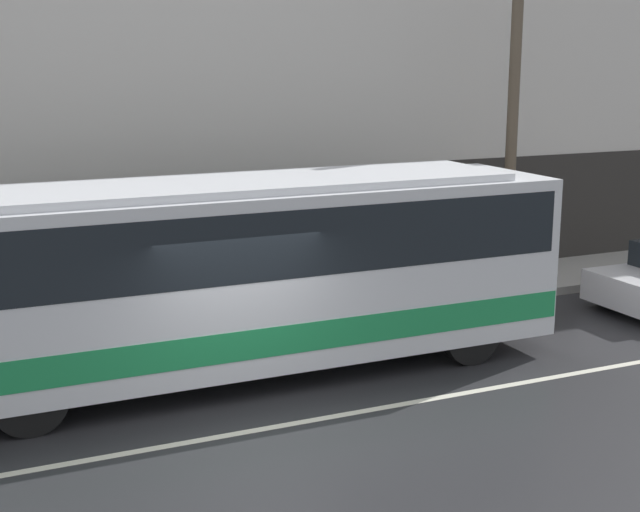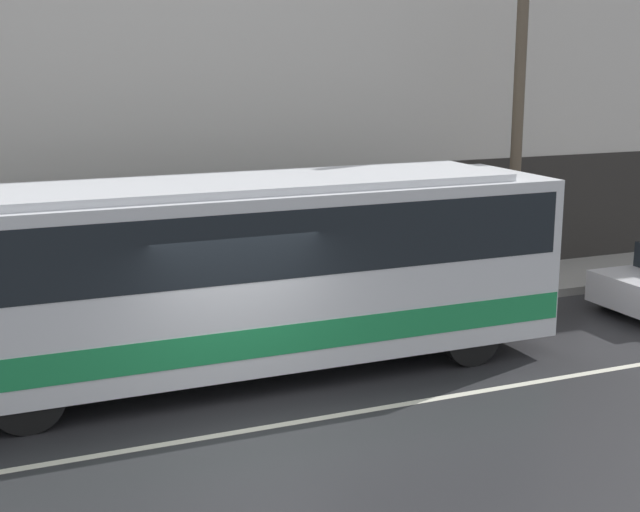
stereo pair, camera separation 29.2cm
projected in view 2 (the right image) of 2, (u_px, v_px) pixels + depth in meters
name	position (u px, v px, depth m)	size (l,w,h in m)	color
ground_plane	(261.00, 428.00, 12.27)	(60.00, 60.00, 0.00)	#262628
sidewalk	(171.00, 322.00, 16.90)	(60.00, 2.35, 0.18)	gray
building_facade	(145.00, 43.00, 16.95)	(60.00, 0.35, 10.91)	silver
lane_stripe	(261.00, 428.00, 12.27)	(54.00, 0.14, 0.01)	beige
transit_bus	(223.00, 268.00, 13.95)	(11.04, 2.53, 3.14)	silver
utility_pole_near	(518.00, 123.00, 18.36)	(0.24, 0.24, 6.97)	brown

